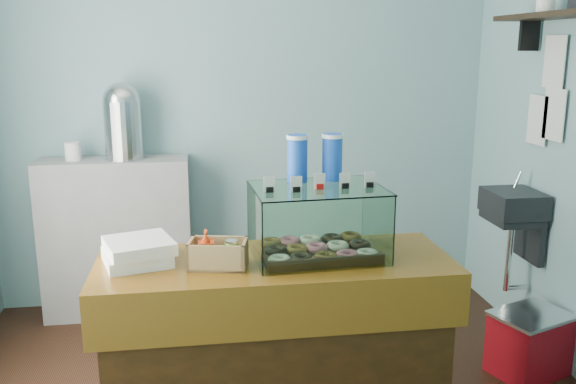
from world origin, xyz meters
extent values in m
cube|color=#76A4AC|center=(0.00, 1.50, 1.40)|extent=(3.50, 0.04, 2.80)
cube|color=#76A4AC|center=(0.00, -1.50, 1.40)|extent=(3.50, 0.04, 2.80)
cube|color=black|center=(1.58, 0.55, 0.90)|extent=(0.30, 0.35, 0.15)
cube|color=black|center=(1.71, 0.55, 0.70)|extent=(0.04, 0.30, 0.35)
cylinder|color=silver|center=(1.65, 0.65, 1.02)|extent=(0.02, 0.02, 0.12)
cylinder|color=silver|center=(1.58, 0.55, 0.55)|extent=(0.04, 0.04, 0.45)
cube|color=black|center=(1.60, 0.30, 2.00)|extent=(0.25, 1.00, 0.03)
cube|color=black|center=(1.67, 0.70, 1.90)|extent=(0.12, 0.03, 0.18)
cube|color=silver|center=(1.73, 0.45, 1.45)|extent=(0.01, 0.21, 0.30)
cube|color=silver|center=(1.73, 0.62, 1.40)|extent=(0.01, 0.21, 0.30)
cube|color=silver|center=(1.73, 0.50, 1.75)|extent=(0.01, 0.21, 0.30)
cube|color=#42230C|center=(0.00, -0.25, 0.42)|extent=(1.50, 0.56, 0.84)
cube|color=#4E2A0A|center=(0.00, -0.25, 0.87)|extent=(1.60, 0.60, 0.06)
cube|color=#4E2A0A|center=(0.00, -0.53, 0.75)|extent=(1.60, 0.04, 0.18)
cube|color=#99989B|center=(-0.90, 1.32, 0.55)|extent=(1.00, 0.32, 1.10)
cube|color=#341E0F|center=(0.20, -0.22, 0.91)|extent=(0.54, 0.40, 0.02)
torus|color=beige|center=(0.01, -0.35, 0.94)|extent=(0.10, 0.10, 0.03)
torus|color=black|center=(0.11, -0.35, 0.94)|extent=(0.10, 0.10, 0.03)
torus|color=brown|center=(0.21, -0.34, 0.94)|extent=(0.10, 0.10, 0.03)
torus|color=#D96684|center=(0.31, -0.34, 0.94)|extent=(0.10, 0.10, 0.03)
torus|color=beige|center=(0.41, -0.33, 0.94)|extent=(0.10, 0.10, 0.03)
torus|color=black|center=(0.00, -0.23, 0.94)|extent=(0.10, 0.10, 0.03)
torus|color=brown|center=(0.10, -0.22, 0.94)|extent=(0.10, 0.10, 0.03)
torus|color=#D96684|center=(0.20, -0.22, 0.94)|extent=(0.10, 0.10, 0.03)
torus|color=beige|center=(0.30, -0.21, 0.94)|extent=(0.10, 0.10, 0.03)
torus|color=black|center=(0.40, -0.21, 0.94)|extent=(0.10, 0.10, 0.03)
torus|color=brown|center=(-0.01, -0.10, 0.94)|extent=(0.10, 0.10, 0.03)
torus|color=#D96684|center=(0.09, -0.10, 0.94)|extent=(0.10, 0.10, 0.03)
torus|color=beige|center=(0.19, -0.09, 0.94)|extent=(0.10, 0.10, 0.03)
torus|color=black|center=(0.29, -0.09, 0.94)|extent=(0.10, 0.10, 0.03)
torus|color=brown|center=(0.39, -0.08, 0.94)|extent=(0.10, 0.10, 0.03)
cube|color=white|center=(0.21, -0.43, 1.06)|extent=(0.58, 0.04, 0.31)
cube|color=white|center=(0.19, -0.01, 1.06)|extent=(0.58, 0.04, 0.31)
cube|color=white|center=(-0.09, -0.23, 1.06)|extent=(0.03, 0.42, 0.31)
cube|color=white|center=(0.49, -0.20, 1.06)|extent=(0.03, 0.42, 0.31)
cube|color=white|center=(0.20, -0.22, 1.22)|extent=(0.61, 0.47, 0.01)
cube|color=silver|center=(-0.03, -0.28, 1.26)|extent=(0.05, 0.01, 0.07)
cube|color=black|center=(-0.03, -0.28, 1.23)|extent=(0.03, 0.02, 0.02)
cube|color=silver|center=(0.09, -0.27, 1.26)|extent=(0.05, 0.01, 0.07)
cube|color=black|center=(0.09, -0.27, 1.23)|extent=(0.03, 0.02, 0.02)
cube|color=silver|center=(0.20, -0.27, 1.26)|extent=(0.05, 0.01, 0.07)
cube|color=red|center=(0.20, -0.27, 1.23)|extent=(0.03, 0.02, 0.02)
cube|color=silver|center=(0.32, -0.26, 1.26)|extent=(0.05, 0.01, 0.07)
cube|color=black|center=(0.32, -0.26, 1.23)|extent=(0.03, 0.02, 0.02)
cube|color=silver|center=(0.43, -0.25, 1.26)|extent=(0.05, 0.01, 0.07)
cube|color=black|center=(0.43, -0.25, 1.23)|extent=(0.03, 0.02, 0.02)
cylinder|color=blue|center=(0.13, -0.08, 1.33)|extent=(0.09, 0.09, 0.22)
cylinder|color=white|center=(0.13, -0.08, 1.43)|extent=(0.10, 0.10, 0.02)
cylinder|color=blue|center=(0.29, -0.07, 1.33)|extent=(0.09, 0.09, 0.22)
cylinder|color=white|center=(0.29, -0.07, 1.43)|extent=(0.10, 0.10, 0.02)
cube|color=#AB7F55|center=(-0.26, -0.31, 0.91)|extent=(0.27, 0.20, 0.01)
cube|color=#AB7F55|center=(-0.27, -0.37, 0.96)|extent=(0.25, 0.06, 0.12)
cube|color=#AB7F55|center=(-0.24, -0.24, 0.96)|extent=(0.25, 0.06, 0.12)
cube|color=#AB7F55|center=(-0.37, -0.28, 0.96)|extent=(0.04, 0.15, 0.12)
cube|color=#AB7F55|center=(-0.14, -0.33, 0.96)|extent=(0.04, 0.15, 0.12)
imported|color=red|center=(-0.31, -0.30, 0.99)|extent=(0.08, 0.08, 0.16)
cylinder|color=#448A25|center=(-0.20, -0.32, 0.96)|extent=(0.06, 0.06, 0.10)
cylinder|color=silver|center=(-0.20, -0.32, 1.02)|extent=(0.05, 0.05, 0.01)
cube|color=white|center=(-0.61, -0.20, 0.93)|extent=(0.34, 0.34, 0.05)
cube|color=white|center=(-0.60, -0.21, 0.98)|extent=(0.35, 0.35, 0.05)
cylinder|color=silver|center=(-0.82, 1.32, 1.10)|extent=(0.28, 0.28, 0.01)
cylinder|color=silver|center=(-0.82, 1.32, 1.30)|extent=(0.25, 0.25, 0.38)
sphere|color=silver|center=(-0.82, 1.32, 1.49)|extent=(0.25, 0.25, 0.25)
cube|color=#AD0D18|center=(1.51, 0.12, 0.17)|extent=(0.48, 0.42, 0.35)
cube|color=silver|center=(1.51, 0.12, 0.36)|extent=(0.50, 0.44, 0.02)
camera|label=1|loc=(-0.33, -2.83, 1.83)|focal=38.00mm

